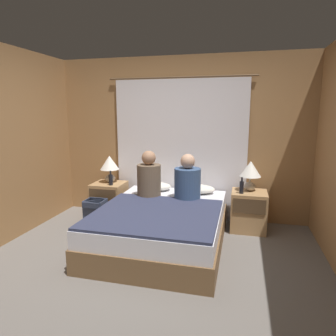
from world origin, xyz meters
name	(u,v)px	position (x,y,z in m)	size (l,w,h in m)	color
ground_plane	(143,275)	(0.00, 0.00, 0.00)	(16.00, 16.00, 0.00)	#66605B
wall_back	(180,139)	(0.00, 1.89, 1.25)	(4.02, 0.06, 2.50)	#A37547
curtain_panel	(180,149)	(0.00, 1.83, 1.09)	(2.26, 0.02, 2.19)	white
bed	(162,226)	(0.00, 0.78, 0.24)	(1.51, 1.99, 0.49)	brown
nightstand_left	(109,200)	(-1.07, 1.52, 0.28)	(0.49, 0.47, 0.56)	#A87F51
nightstand_right	(248,211)	(1.07, 1.52, 0.28)	(0.49, 0.47, 0.56)	#A87F51
lamp_left	(110,165)	(-1.07, 1.58, 0.84)	(0.29, 0.29, 0.43)	#B2A899
lamp_right	(250,171)	(1.07, 1.58, 0.84)	(0.29, 0.29, 0.43)	#B2A899
pillow_left	(155,186)	(-0.33, 1.57, 0.55)	(0.51, 0.34, 0.12)	silver
pillow_right	(198,189)	(0.33, 1.57, 0.55)	(0.51, 0.34, 0.12)	silver
blanket_on_bed	(156,214)	(0.00, 0.49, 0.50)	(1.45, 1.35, 0.03)	#2D334C
person_left_in_bed	(149,178)	(-0.31, 1.20, 0.76)	(0.33, 0.33, 0.66)	brown
person_right_in_bed	(187,181)	(0.24, 1.20, 0.74)	(0.36, 0.36, 0.63)	#38517A
beer_bottle_on_left_stand	(111,180)	(-0.98, 1.41, 0.65)	(0.06, 0.06, 0.22)	black
beer_bottle_on_right_stand	(242,187)	(0.96, 1.41, 0.65)	(0.06, 0.06, 0.23)	black
backpack_on_floor	(96,212)	(-1.09, 1.07, 0.23)	(0.29, 0.27, 0.42)	#333D56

